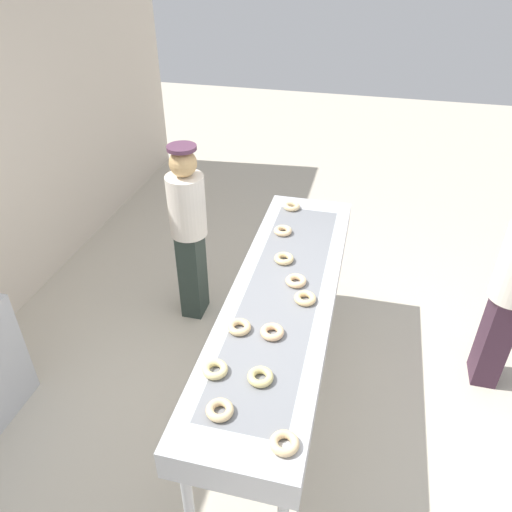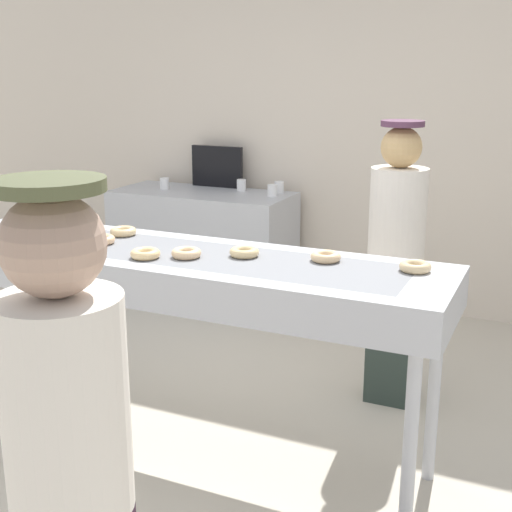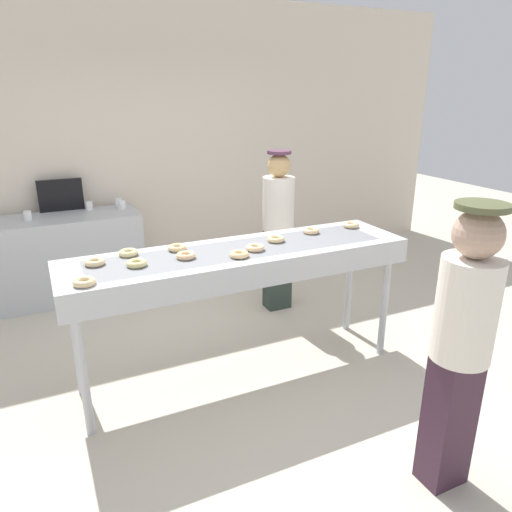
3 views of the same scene
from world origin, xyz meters
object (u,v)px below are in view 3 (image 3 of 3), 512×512
object	(u,v)px
plain_donut_3	(84,282)
plain_donut_10	(95,262)
paper_cup_1	(89,206)
paper_cup_2	(118,202)
fryer_conveyor	(240,262)
plain_donut_1	(255,248)
plain_donut_6	(137,263)
plain_donut_4	(128,253)
customer_waiting	(461,339)
paper_cup_0	(122,205)
menu_display	(61,195)
plain_donut_7	(311,231)
plain_donut_8	(239,254)
plain_donut_2	(186,255)
worker_baker	(278,225)
plain_donut_0	(177,248)
plain_donut_9	(276,239)
prep_counter	(70,257)
paper_cup_3	(28,216)
plain_donut_5	(351,225)

from	to	relation	value
plain_donut_3	plain_donut_10	size ratio (longest dim) A/B	1.00
paper_cup_1	paper_cup_2	bearing A→B (deg)	6.44
fryer_conveyor	plain_donut_1	xyz separation A→B (m)	(0.09, -0.07, 0.11)
fryer_conveyor	plain_donut_6	distance (m)	0.75
plain_donut_4	plain_donut_6	distance (m)	0.24
customer_waiting	plain_donut_3	bearing A→B (deg)	143.86
paper_cup_0	menu_display	world-z (taller)	menu_display
plain_donut_7	plain_donut_8	xyz separation A→B (m)	(-0.75, -0.29, 0.00)
plain_donut_6	plain_donut_3	bearing A→B (deg)	-151.16
customer_waiting	paper_cup_0	size ratio (longest dim) A/B	17.50
plain_donut_2	worker_baker	bearing A→B (deg)	38.23
plain_donut_0	plain_donut_9	distance (m)	0.74
plain_donut_4	menu_display	bearing A→B (deg)	97.40
customer_waiting	paper_cup_0	distance (m)	3.79
worker_baker	plain_donut_3	bearing A→B (deg)	40.93
fryer_conveyor	prep_counter	xyz separation A→B (m)	(-1.03, 2.11, -0.48)
fryer_conveyor	paper_cup_3	bearing A→B (deg)	123.12
plain_donut_8	plain_donut_10	size ratio (longest dim) A/B	1.00
fryer_conveyor	plain_donut_4	world-z (taller)	plain_donut_4
fryer_conveyor	paper_cup_1	distance (m)	2.42
plain_donut_1	paper_cup_2	xyz separation A→B (m)	(-0.55, 2.39, -0.11)
plain_donut_2	plain_donut_10	bearing A→B (deg)	167.68
plain_donut_0	paper_cup_2	world-z (taller)	plain_donut_0
plain_donut_3	plain_donut_9	xyz separation A→B (m)	(1.41, 0.28, 0.00)
plain_donut_5	plain_donut_6	bearing A→B (deg)	-174.63
plain_donut_9	paper_cup_3	xyz separation A→B (m)	(-1.69, 2.04, -0.11)
plain_donut_6	paper_cup_3	distance (m)	2.22
plain_donut_8	worker_baker	distance (m)	1.40
plain_donut_2	plain_donut_3	distance (m)	0.71
prep_counter	paper_cup_2	world-z (taller)	paper_cup_2
plain_donut_2	plain_donut_1	bearing A→B (deg)	-5.38
plain_donut_4	paper_cup_1	world-z (taller)	plain_donut_4
paper_cup_0	paper_cup_1	world-z (taller)	same
plain_donut_10	paper_cup_3	xyz separation A→B (m)	(-0.38, 1.99, -0.11)
paper_cup_0	paper_cup_3	size ratio (longest dim) A/B	1.00
plain_donut_7	paper_cup_2	world-z (taller)	plain_donut_7
plain_donut_0	paper_cup_1	world-z (taller)	plain_donut_0
plain_donut_9	menu_display	world-z (taller)	menu_display
plain_donut_0	customer_waiting	xyz separation A→B (m)	(1.00, -1.65, -0.14)
plain_donut_9	paper_cup_2	size ratio (longest dim) A/B	1.46
paper_cup_2	worker_baker	bearing A→B (deg)	-47.82
plain_donut_0	worker_baker	distance (m)	1.45
plain_donut_0	worker_baker	xyz separation A→B (m)	(1.22, 0.77, -0.17)
plain_donut_1	plain_donut_4	world-z (taller)	same
plain_donut_2	worker_baker	xyz separation A→B (m)	(1.21, 0.95, -0.17)
plain_donut_10	prep_counter	size ratio (longest dim) A/B	0.09
plain_donut_3	worker_baker	xyz separation A→B (m)	(1.89, 1.16, -0.17)
plain_donut_2	paper_cup_1	world-z (taller)	plain_donut_2
plain_donut_8	paper_cup_2	size ratio (longest dim) A/B	1.46
paper_cup_3	plain_donut_5	bearing A→B (deg)	-38.83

